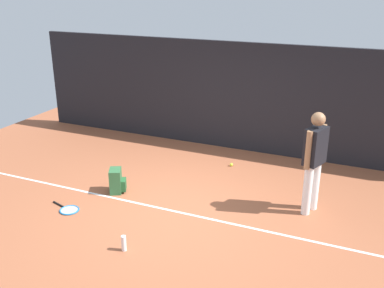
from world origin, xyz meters
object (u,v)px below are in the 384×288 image
at_px(tennis_ball_near_player, 231,165).
at_px(water_bottle, 124,243).
at_px(backpack, 117,181).
at_px(tennis_player, 314,157).
at_px(tennis_racket, 68,210).

relative_size(tennis_ball_near_player, water_bottle, 0.28).
distance_m(backpack, tennis_ball_near_player, 2.46).
xyz_separation_m(tennis_player, tennis_racket, (-3.67, -1.57, -0.95)).
distance_m(tennis_player, tennis_racket, 4.11).
bearing_deg(tennis_ball_near_player, backpack, -128.32).
xyz_separation_m(backpack, water_bottle, (1.08, -1.52, -0.09)).
height_order(backpack, tennis_ball_near_player, backpack).
bearing_deg(tennis_ball_near_player, tennis_player, -35.22).
distance_m(tennis_ball_near_player, water_bottle, 3.47).
bearing_deg(backpack, tennis_player, -105.62).
bearing_deg(water_bottle, tennis_ball_near_player, 82.82).
bearing_deg(tennis_racket, backpack, 83.45).
xyz_separation_m(tennis_ball_near_player, water_bottle, (-0.43, -3.44, 0.08)).
bearing_deg(tennis_player, tennis_racket, 133.50).
distance_m(backpack, water_bottle, 1.87).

